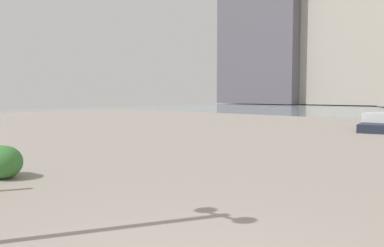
{
  "coord_description": "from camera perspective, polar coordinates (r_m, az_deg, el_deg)",
  "views": [
    {
      "loc": [
        -1.94,
        1.88,
        1.72
      ],
      "look_at": [
        6.25,
        -6.88,
        0.82
      ],
      "focal_mm": 37.05,
      "sensor_mm": 36.0,
      "label": 1
    }
  ],
  "objects": [
    {
      "name": "shrub_low",
      "position": [
        8.93,
        -25.44,
        -5.04
      ],
      "size": [
        0.79,
        0.71,
        0.67
      ],
      "color": "#387533",
      "rests_on": "ground"
    },
    {
      "name": "building_highrise",
      "position": [
        77.97,
        11.06,
        15.92
      ],
      "size": [
        15.98,
        11.03,
        35.15
      ],
      "color": "#5B5660",
      "rests_on": "ground"
    },
    {
      "name": "building_annex",
      "position": [
        75.0,
        22.24,
        12.44
      ],
      "size": [
        14.77,
        15.01,
        27.65
      ],
      "color": "#B2A899",
      "rests_on": "ground"
    },
    {
      "name": "boat",
      "position": [
        20.72,
        25.58,
        -0.32
      ],
      "size": [
        2.44,
        4.35,
        0.95
      ],
      "color": "#1E2333",
      "rests_on": "ground"
    }
  ]
}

